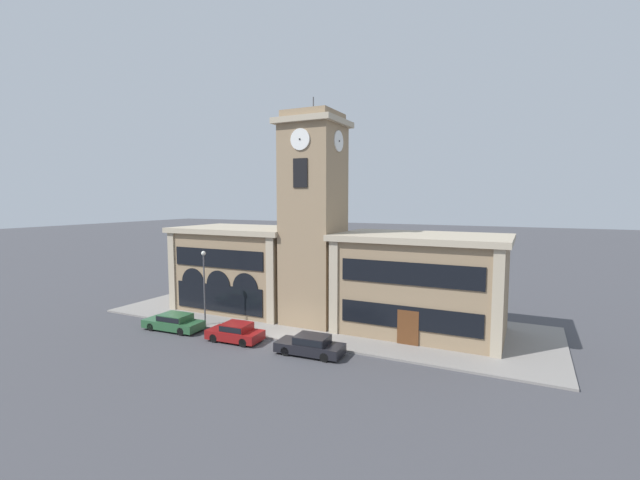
# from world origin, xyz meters

# --- Properties ---
(ground_plane) EXTENTS (300.00, 300.00, 0.00)m
(ground_plane) POSITION_xyz_m (0.00, 0.00, 0.00)
(ground_plane) COLOR #424247
(sidewalk_kerb) EXTENTS (37.06, 12.29, 0.15)m
(sidewalk_kerb) POSITION_xyz_m (0.00, 6.14, 0.07)
(sidewalk_kerb) COLOR gray
(sidewalk_kerb) RESTS_ON ground_plane
(clock_tower) EXTENTS (5.01, 5.01, 18.31)m
(clock_tower) POSITION_xyz_m (0.00, 5.19, 8.59)
(clock_tower) COLOR #937A5B
(clock_tower) RESTS_ON ground_plane
(town_hall_left_wing) EXTENTS (12.05, 7.95, 7.67)m
(town_hall_left_wing) POSITION_xyz_m (-8.13, 6.63, 3.86)
(town_hall_left_wing) COLOR #937A5B
(town_hall_left_wing) RESTS_ON ground_plane
(town_hall_right_wing) EXTENTS (12.78, 7.95, 7.60)m
(town_hall_right_wing) POSITION_xyz_m (8.49, 6.63, 3.83)
(town_hall_right_wing) COLOR #937A5B
(town_hall_right_wing) RESTS_ON ground_plane
(parked_car_near) EXTENTS (4.89, 2.15, 1.30)m
(parked_car_near) POSITION_xyz_m (-8.94, -1.39, 0.68)
(parked_car_near) COLOR #285633
(parked_car_near) RESTS_ON ground_plane
(parked_car_mid) EXTENTS (4.10, 2.08, 1.34)m
(parked_car_mid) POSITION_xyz_m (-2.97, -1.39, 0.70)
(parked_car_mid) COLOR maroon
(parked_car_mid) RESTS_ON ground_plane
(parked_car_far) EXTENTS (4.59, 2.07, 1.31)m
(parked_car_far) POSITION_xyz_m (3.14, -1.39, 0.69)
(parked_car_far) COLOR black
(parked_car_far) RESTS_ON ground_plane
(street_lamp) EXTENTS (0.36, 0.36, 5.99)m
(street_lamp) POSITION_xyz_m (-7.45, 0.48, 4.06)
(street_lamp) COLOR #4C4C51
(street_lamp) RESTS_ON sidewalk_kerb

